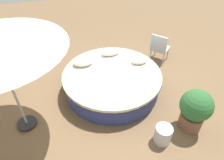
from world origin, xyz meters
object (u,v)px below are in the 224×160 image
at_px(throw_pillow_1, 111,52).
at_px(patio_chair, 159,47).
at_px(round_bed, 112,81).
at_px(throw_pillow_2, 83,62).
at_px(planter, 195,109).
at_px(side_table, 163,134).
at_px(throw_pillow_0, 140,61).

distance_m(throw_pillow_1, patio_chair, 1.63).
xyz_separation_m(round_bed, throw_pillow_1, (-0.19, -0.88, 0.37)).
xyz_separation_m(round_bed, throw_pillow_2, (0.67, -0.58, 0.38)).
height_order(round_bed, patio_chair, patio_chair).
relative_size(round_bed, planter, 2.49).
bearing_deg(side_table, throw_pillow_0, -96.22).
height_order(throw_pillow_0, throw_pillow_2, throw_pillow_2).
height_order(throw_pillow_2, side_table, throw_pillow_2).
height_order(throw_pillow_2, planter, planter).
distance_m(round_bed, planter, 2.22).
bearing_deg(throw_pillow_2, round_bed, 139.25).
xyz_separation_m(throw_pillow_2, side_table, (-1.31, 2.45, -0.46)).
bearing_deg(throw_pillow_1, patio_chair, -177.06).
bearing_deg(throw_pillow_0, throw_pillow_2, -11.67).
bearing_deg(side_table, round_bed, -71.30).
relative_size(planter, side_table, 2.49).
bearing_deg(throw_pillow_1, planter, 115.76).
relative_size(throw_pillow_1, patio_chair, 0.57).
height_order(throw_pillow_0, throw_pillow_1, throw_pillow_1).
relative_size(throw_pillow_2, planter, 0.52).
relative_size(round_bed, throw_pillow_2, 4.75).
distance_m(throw_pillow_0, side_table, 2.19).
distance_m(throw_pillow_2, patio_chair, 2.52).
xyz_separation_m(throw_pillow_0, throw_pillow_2, (1.54, -0.32, 0.02)).
height_order(round_bed, planter, planter).
distance_m(throw_pillow_0, throw_pillow_1, 0.92).
distance_m(round_bed, side_table, 1.98).
bearing_deg(round_bed, planter, 130.17).
relative_size(throw_pillow_0, throw_pillow_1, 0.82).
relative_size(throw_pillow_1, side_table, 1.31).
xyz_separation_m(throw_pillow_2, planter, (-2.09, 2.26, -0.08)).
bearing_deg(patio_chair, side_table, -65.23).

